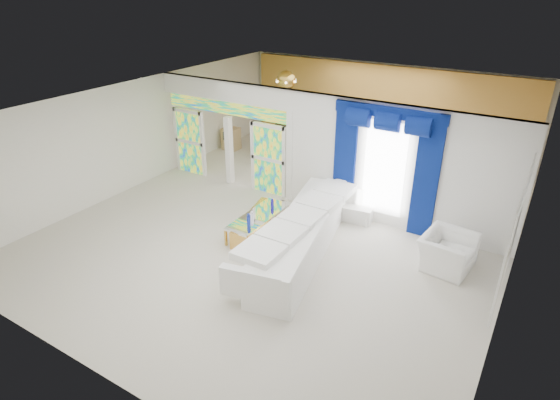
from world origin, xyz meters
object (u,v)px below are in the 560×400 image
Objects in this scene: console_table at (349,213)px; armchair at (447,251)px; grand_piano at (297,138)px; coffee_table at (259,224)px; white_sofa at (303,236)px.

armchair is at bearing -18.17° from console_table.
grand_piano is at bearing 134.28° from console_table.
console_table is 5.21m from grand_piano.
coffee_table is 4.26m from armchair.
white_sofa is 3.82× the size of console_table.
grand_piano reaches higher than console_table.
grand_piano is at bearing 109.08° from white_sofa.
white_sofa is 2.31× the size of coffee_table.
console_table is at bearing 71.88° from white_sofa.
coffee_table is at bearing 155.70° from white_sofa.
white_sofa reaches higher than armchair.
grand_piano reaches higher than white_sofa.
grand_piano is at bearing 60.34° from armchair.
armchair is (2.60, -0.85, 0.17)m from console_table.
white_sofa reaches higher than coffee_table.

